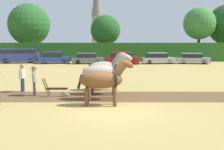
% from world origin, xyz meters
% --- Properties ---
extents(ground_plane, '(240.00, 240.00, 0.00)m').
position_xyz_m(ground_plane, '(0.00, 0.00, 0.00)').
color(ground_plane, '#A88E4C').
extents(plowed_furrow_strip, '(28.33, 4.05, 0.01)m').
position_xyz_m(plowed_furrow_strip, '(-4.97, 3.02, 0.00)').
color(plowed_furrow_strip, brown).
rests_on(plowed_furrow_strip, ground).
extents(hedgerow, '(77.57, 1.52, 2.78)m').
position_xyz_m(hedgerow, '(0.00, 30.90, 1.39)').
color(hedgerow, '#286023').
rests_on(hedgerow, ground).
extents(tree_far_left, '(7.11, 7.11, 9.37)m').
position_xyz_m(tree_far_left, '(-15.69, 35.68, 5.80)').
color(tree_far_left, '#423323').
rests_on(tree_far_left, ground).
extents(tree_left, '(4.89, 4.89, 7.26)m').
position_xyz_m(tree_left, '(-2.53, 34.27, 4.80)').
color(tree_left, brown).
rests_on(tree_left, ground).
extents(tree_center_left, '(5.12, 5.12, 8.40)m').
position_xyz_m(tree_center_left, '(12.59, 33.76, 5.82)').
color(tree_center_left, '#423323').
rests_on(tree_center_left, ground).
extents(church_spire, '(3.27, 3.27, 21.22)m').
position_xyz_m(church_spire, '(-6.83, 66.25, 11.10)').
color(church_spire, gray).
rests_on(church_spire, ground).
extents(draft_horse_lead_left, '(2.79, 0.97, 2.28)m').
position_xyz_m(draft_horse_lead_left, '(-0.54, 1.08, 1.26)').
color(draft_horse_lead_left, brown).
rests_on(draft_horse_lead_left, ground).
extents(draft_horse_lead_right, '(2.82, 1.00, 2.52)m').
position_xyz_m(draft_horse_lead_right, '(-0.59, 2.48, 1.43)').
color(draft_horse_lead_right, '#B2A38E').
rests_on(draft_horse_lead_right, ground).
extents(draft_horse_trail_left, '(2.64, 1.05, 2.28)m').
position_xyz_m(draft_horse_trail_left, '(-0.65, 3.89, 1.28)').
color(draft_horse_trail_left, brown).
rests_on(draft_horse_trail_left, ground).
extents(draft_horse_trail_right, '(2.71, 0.98, 2.47)m').
position_xyz_m(draft_horse_trail_right, '(-0.69, 5.30, 1.38)').
color(draft_horse_trail_right, '#B2A38E').
rests_on(draft_horse_trail_right, ground).
extents(plow, '(1.52, 0.47, 1.13)m').
position_xyz_m(plow, '(-3.19, 3.09, 0.31)').
color(plow, '#4C331E').
rests_on(plow, ground).
extents(farmer_at_plow, '(0.42, 0.61, 1.66)m').
position_xyz_m(farmer_at_plow, '(-4.65, 3.34, 0.96)').
color(farmer_at_plow, '#4C4C4C').
rests_on(farmer_at_plow, ground).
extents(farmer_beside_team, '(0.47, 0.50, 1.65)m').
position_xyz_m(farmer_beside_team, '(-0.66, 7.44, 0.96)').
color(farmer_beside_team, '#4C4C4C').
rests_on(farmer_beside_team, ground).
extents(farmer_onlooker_right, '(0.43, 0.66, 1.71)m').
position_xyz_m(farmer_onlooker_right, '(-5.75, 4.50, 1.00)').
color(farmer_onlooker_right, '#28334C').
rests_on(farmer_onlooker_right, ground).
extents(parked_van, '(5.55, 2.78, 1.97)m').
position_xyz_m(parked_van, '(-14.04, 26.11, 1.02)').
color(parked_van, navy).
rests_on(parked_van, ground).
extents(parked_car_left, '(4.46, 2.51, 1.59)m').
position_xyz_m(parked_car_left, '(-9.00, 25.52, 0.76)').
color(parked_car_left, navy).
rests_on(parked_car_left, ground).
extents(parked_car_center_left, '(4.50, 2.39, 1.43)m').
position_xyz_m(parked_car_center_left, '(-4.41, 25.39, 0.69)').
color(parked_car_center_left, '#565B66').
rests_on(parked_car_center_left, ground).
extents(parked_car_center, '(4.64, 2.36, 1.55)m').
position_xyz_m(parked_car_center, '(0.29, 25.37, 0.75)').
color(parked_car_center, maroon).
rests_on(parked_car_center, ground).
extents(parked_car_center_right, '(4.60, 2.25, 1.48)m').
position_xyz_m(parked_car_center_right, '(5.08, 25.70, 0.71)').
color(parked_car_center_right, '#A8A8B2').
rests_on(parked_car_center_right, ground).
extents(parked_car_right, '(4.54, 2.32, 1.42)m').
position_xyz_m(parked_car_right, '(9.81, 25.99, 0.69)').
color(parked_car_right, '#9E9EA8').
rests_on(parked_car_right, ground).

